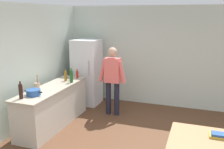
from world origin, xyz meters
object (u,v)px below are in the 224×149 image
bottle_wine_dark (21,91)px  book_stack (219,135)px  refrigerator (87,72)px  bottle_wine_green (71,76)px  person (113,77)px  cooking_pot (33,92)px  bottle_oil_amber (66,76)px  bottle_vinegar_tall (72,74)px  bottle_sauce_red (77,74)px  utensil_jar (37,86)px  dining_table (220,147)px

bottle_wine_dark → book_stack: 3.52m
refrigerator → bottle_wine_green: bearing=-84.1°
refrigerator → person: 1.10m
cooking_pot → bottle_wine_dark: size_ratio=1.18×
person → bottle_oil_amber: person is taller
refrigerator → bottle_vinegar_tall: bearing=-89.0°
bottle_sauce_red → cooking_pot: bearing=-96.7°
refrigerator → utensil_jar: refrigerator is taller
bottle_sauce_red → book_stack: size_ratio=0.86×
utensil_jar → book_stack: bearing=-11.4°
refrigerator → bottle_vinegar_tall: 0.87m
bottle_oil_amber → bottle_sauce_red: bearing=67.0°
bottle_wine_dark → book_stack: size_ratio=1.22×
refrigerator → person: size_ratio=1.06×
person → bottle_wine_green: bearing=-146.8°
bottle_oil_amber → bottle_sauce_red: (0.14, 0.33, -0.02)m
cooking_pot → book_stack: cooking_pot is taller
cooking_pot → person: bearing=57.2°
utensil_jar → bottle_wine_dark: (0.08, -0.62, 0.07)m
bottle_wine_dark → bottle_oil_amber: size_ratio=1.21×
bottle_oil_amber → bottle_vinegar_tall: 0.19m
bottle_sauce_red → book_stack: 3.75m
refrigerator → person: (0.95, -0.55, 0.08)m
person → dining_table: size_ratio=1.21×
bottle_vinegar_tall → bottle_sauce_red: 0.19m
cooking_pot → bottle_wine_dark: bearing=-111.4°
dining_table → bottle_wine_dark: bearing=176.3°
cooking_pot → book_stack: size_ratio=1.43×
refrigerator → bottle_oil_amber: refrigerator is taller
bottle_vinegar_tall → bottle_wine_green: size_ratio=0.94×
refrigerator → bottle_wine_green: (0.11, -1.10, 0.15)m
utensil_jar → bottle_wine_dark: bearing=-82.3°
bottle_wine_dark → bottle_sauce_red: size_ratio=1.42×
person → cooking_pot: person is taller
bottle_oil_amber → person: bearing=24.2°
dining_table → bottle_vinegar_tall: size_ratio=4.37×
bottle_sauce_red → bottle_oil_amber: bearing=-113.0°
cooking_pot → utensil_jar: bearing=115.6°
person → bottle_vinegar_tall: size_ratio=5.31×
utensil_jar → bottle_wine_green: bearing=60.6°
refrigerator → book_stack: refrigerator is taller
bottle_vinegar_tall → bottle_sauce_red: bottle_vinegar_tall is taller
utensil_jar → bottle_vinegar_tall: same height
person → bottle_wine_dark: (-1.17, -1.92, 0.07)m
bottle_vinegar_tall → dining_table: bearing=-29.2°
bottle_oil_amber → book_stack: bottle_oil_amber is taller
utensil_jar → bottle_sauce_red: 1.22m
utensil_jar → book_stack: (3.59, -0.73, -0.20)m
bottle_oil_amber → bottle_sauce_red: size_ratio=1.17×
bottle_wine_dark → bottle_oil_amber: 1.46m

